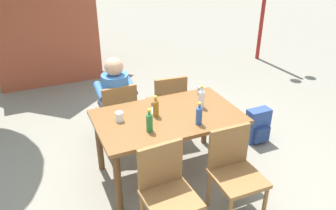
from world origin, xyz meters
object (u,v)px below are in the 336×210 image
object	(u,v)px
chair_far_left	(118,112)
person_in_white_shirt	(115,96)
chair_near_left	(167,188)
chair_far_right	(168,102)
dining_table	(168,123)
brick_kiosk	(39,3)
bottle_green	(149,122)
cup_white	(119,117)
table_knife	(152,108)
chair_near_right	(234,168)
bottle_clear	(201,98)
bottle_blue	(199,115)
cup_steel	(200,91)
bottle_amber	(156,107)
backpack_by_near_side	(258,126)

from	to	relation	value
chair_far_left	person_in_white_shirt	bearing A→B (deg)	90.63
chair_near_left	chair_far_right	size ratio (longest dim) A/B	1.00
dining_table	brick_kiosk	xyz separation A→B (m)	(-0.88, 3.85, 0.66)
bottle_green	chair_near_left	bearing A→B (deg)	-96.10
cup_white	table_knife	world-z (taller)	cup_white
chair_far_left	bottle_green	distance (m)	1.04
chair_near_right	cup_white	size ratio (longest dim) A/B	8.92
dining_table	table_knife	size ratio (longest dim) A/B	6.48
bottle_clear	chair_far_right	bearing A→B (deg)	95.68
chair_far_left	bottle_green	world-z (taller)	bottle_green
bottle_blue	cup_steel	xyz separation A→B (m)	(0.34, 0.59, -0.05)
person_in_white_shirt	brick_kiosk	world-z (taller)	brick_kiosk
chair_near_left	bottle_blue	world-z (taller)	bottle_blue
chair_near_right	cup_steel	xyz separation A→B (m)	(0.20, 1.06, 0.31)
table_knife	bottle_amber	bearing A→B (deg)	-99.77
cup_steel	brick_kiosk	bearing A→B (deg)	111.85
chair_far_left	backpack_by_near_side	xyz separation A→B (m)	(1.67, -0.63, -0.27)
bottle_amber	cup_white	world-z (taller)	bottle_amber
cup_steel	dining_table	bearing A→B (deg)	-150.86
bottle_clear	bottle_amber	xyz separation A→B (m)	(-0.53, 0.01, -0.01)
dining_table	chair_near_right	distance (m)	0.85
bottle_green	chair_near_right	bearing A→B (deg)	-40.54
bottle_blue	table_knife	distance (m)	0.59
chair_near_left	cup_steel	distance (m)	1.42
chair_far_right	bottle_amber	bearing A→B (deg)	-122.33
chair_far_left	person_in_white_shirt	xyz separation A→B (m)	(-0.00, 0.11, 0.17)
chair_near_left	chair_near_right	size ratio (longest dim) A/B	1.00
dining_table	chair_near_left	bearing A→B (deg)	-114.56
chair_far_right	bottle_blue	distance (m)	1.11
chair_far_left	bottle_blue	xyz separation A→B (m)	(0.55, -1.04, 0.36)
bottle_blue	table_knife	bearing A→B (deg)	121.07
chair_near_left	chair_near_right	xyz separation A→B (m)	(0.69, 0.00, 0.00)
dining_table	bottle_green	world-z (taller)	bottle_green
cup_white	brick_kiosk	xyz separation A→B (m)	(-0.38, 3.76, 0.51)
chair_far_left	brick_kiosk	world-z (taller)	brick_kiosk
bottle_clear	chair_near_right	bearing A→B (deg)	-94.61
chair_far_left	chair_near_left	world-z (taller)	same
chair_far_left	chair_far_right	size ratio (longest dim) A/B	1.00
chair_far_right	dining_table	bearing A→B (deg)	-113.77
bottle_clear	backpack_by_near_side	xyz separation A→B (m)	(0.92, 0.10, -0.64)
bottle_blue	cup_white	world-z (taller)	bottle_blue
chair_far_right	bottle_clear	world-z (taller)	bottle_clear
bottle_green	dining_table	bearing A→B (deg)	36.96
chair_far_right	chair_near_right	size ratio (longest dim) A/B	1.00
person_in_white_shirt	backpack_by_near_side	distance (m)	1.88
bottle_blue	backpack_by_near_side	distance (m)	1.35
chair_near_right	dining_table	bearing A→B (deg)	114.39
dining_table	bottle_clear	world-z (taller)	bottle_clear
cup_steel	brick_kiosk	size ratio (longest dim) A/B	0.04
bottle_amber	brick_kiosk	distance (m)	3.92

